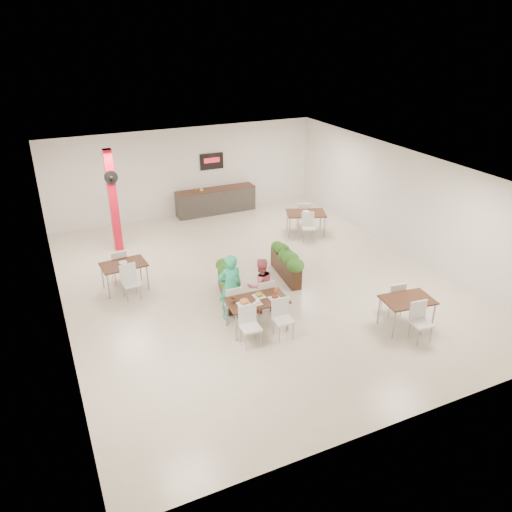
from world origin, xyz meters
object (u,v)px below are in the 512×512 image
(side_table_c, at_px, (407,304))
(service_counter, at_px, (216,200))
(red_column, at_px, (113,200))
(side_table_b, at_px, (306,216))
(diner_woman, at_px, (261,286))
(main_table, at_px, (257,304))
(side_table_a, at_px, (124,268))
(planter_left, at_px, (227,282))
(diner_man, at_px, (230,287))
(planter_right, at_px, (286,261))

(side_table_c, bearing_deg, service_counter, 104.86)
(red_column, height_order, side_table_b, red_column)
(diner_woman, bearing_deg, main_table, 60.71)
(service_counter, distance_m, side_table_c, 9.30)
(diner_woman, bearing_deg, service_counter, -99.14)
(service_counter, height_order, diner_woman, service_counter)
(diner_woman, relative_size, side_table_b, 0.85)
(diner_woman, height_order, side_table_a, diner_woman)
(diner_woman, height_order, planter_left, diner_woman)
(service_counter, height_order, diner_man, service_counter)
(planter_right, height_order, side_table_b, planter_right)
(red_column, height_order, diner_woman, red_column)
(service_counter, relative_size, planter_right, 1.65)
(diner_woman, distance_m, planter_left, 1.06)
(main_table, bearing_deg, service_counter, 76.18)
(service_counter, relative_size, diner_man, 1.78)
(red_column, bearing_deg, main_table, -70.55)
(side_table_b, bearing_deg, red_column, -171.32)
(diner_man, bearing_deg, diner_woman, -177.22)
(red_column, distance_m, side_table_a, 2.91)
(diner_woman, xyz_separation_m, side_table_b, (3.54, 3.92, -0.07))
(planter_left, relative_size, side_table_b, 1.05)
(service_counter, xyz_separation_m, side_table_c, (1.28, -9.21, 0.13))
(side_table_a, bearing_deg, side_table_b, 8.11)
(planter_left, distance_m, side_table_b, 5.07)
(diner_woman, relative_size, side_table_a, 0.86)
(service_counter, relative_size, planter_left, 1.73)
(main_table, height_order, diner_man, diner_man)
(diner_man, xyz_separation_m, planter_right, (2.23, 1.37, -0.36))
(diner_man, xyz_separation_m, side_table_a, (-2.02, 2.55, -0.22))
(planter_left, bearing_deg, diner_woman, -59.41)
(main_table, height_order, side_table_b, same)
(red_column, height_order, diner_man, red_column)
(main_table, relative_size, diner_man, 0.99)
(red_column, xyz_separation_m, diner_man, (1.70, -5.26, -0.80))
(side_table_b, bearing_deg, planter_right, -108.40)
(red_column, distance_m, side_table_c, 9.10)
(red_column, bearing_deg, side_table_b, -12.48)
(red_column, distance_m, service_counter, 4.56)
(diner_man, bearing_deg, service_counter, -105.14)
(main_table, bearing_deg, side_table_a, 127.01)
(red_column, bearing_deg, planter_right, -44.77)
(diner_woman, height_order, side_table_c, diner_woman)
(service_counter, bearing_deg, red_column, -155.00)
(diner_woman, distance_m, side_table_b, 5.28)
(diner_man, distance_m, planter_right, 2.64)
(side_table_b, distance_m, side_table_c, 6.05)
(diner_man, bearing_deg, side_table_a, -48.76)
(side_table_b, height_order, side_table_c, same)
(planter_right, xyz_separation_m, side_table_a, (-4.25, 1.18, 0.14))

